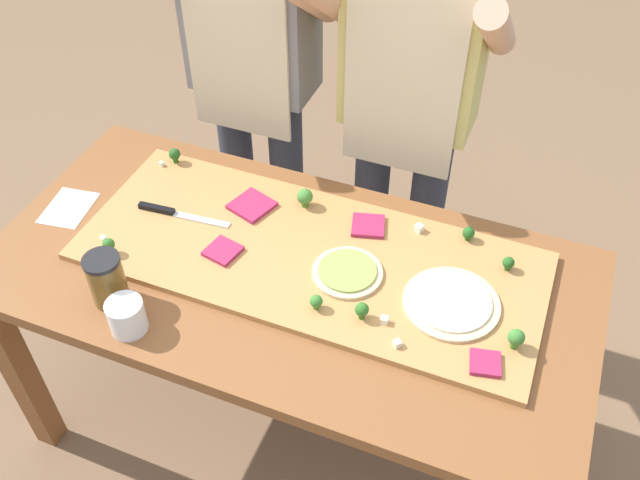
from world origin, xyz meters
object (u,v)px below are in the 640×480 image
(prep_table, at_px, (288,297))
(pizza_slice_near_right, at_px, (368,226))
(chefs_knife, at_px, (171,212))
(broccoli_floret_front_left, at_px, (175,155))
(pizza_slice_near_left, at_px, (485,363))
(flour_cup, at_px, (127,318))
(broccoli_floret_front_right, at_px, (362,310))
(cheese_crumble_b, at_px, (419,228))
(broccoli_floret_center_left, at_px, (508,263))
(pizza_slice_far_left, at_px, (252,205))
(broccoli_floret_back_mid, at_px, (305,197))
(broccoli_floret_back_left, at_px, (516,338))
(recipe_note, at_px, (69,208))
(broccoli_floret_center_right, at_px, (468,233))
(cook_right, at_px, (409,93))
(broccoli_floret_front_mid, at_px, (109,245))
(pizza_whole_pesto_green, at_px, (347,272))
(sauce_jar, at_px, (107,280))
(pizza_whole_cheese_artichoke, at_px, (451,303))
(cheese_crumble_d, at_px, (384,320))
(broccoli_floret_back_right, at_px, (316,302))
(cheese_crumble_a, at_px, (103,239))
(cheese_crumble_c, at_px, (162,164))
(pizza_slice_far_right, at_px, (223,251))
(cheese_crumble_e, at_px, (397,343))

(prep_table, distance_m, pizza_slice_near_right, 0.30)
(chefs_knife, height_order, broccoli_floret_front_left, broccoli_floret_front_left)
(pizza_slice_near_left, bearing_deg, flour_cup, -166.48)
(broccoli_floret_front_right, xyz_separation_m, cheese_crumble_b, (0.05, 0.35, -0.02))
(pizza_slice_near_left, relative_size, broccoli_floret_center_left, 1.72)
(pizza_slice_far_left, height_order, broccoli_floret_back_mid, broccoli_floret_back_mid)
(broccoli_floret_back_left, bearing_deg, cheese_crumble_b, 136.51)
(pizza_slice_far_left, xyz_separation_m, broccoli_floret_back_mid, (0.14, 0.06, 0.03))
(broccoli_floret_center_left, bearing_deg, recipe_note, -170.34)
(broccoli_floret_center_right, xyz_separation_m, cook_right, (-0.29, 0.35, 0.17))
(prep_table, distance_m, pizza_slice_far_left, 0.29)
(broccoli_floret_front_mid, bearing_deg, pizza_whole_pesto_green, 14.82)
(pizza_slice_near_left, relative_size, sauce_jar, 0.48)
(pizza_slice_far_left, relative_size, cheese_crumble_b, 5.29)
(pizza_whole_cheese_artichoke, distance_m, cheese_crumble_d, 0.18)
(broccoli_floret_back_right, relative_size, broccoli_floret_center_left, 1.03)
(cheese_crumble_b, bearing_deg, cheese_crumble_a, -155.55)
(chefs_knife, bearing_deg, prep_table, -9.62)
(prep_table, distance_m, pizza_slice_near_left, 0.58)
(broccoli_floret_center_left, bearing_deg, broccoli_floret_back_mid, 176.43)
(cheese_crumble_c, bearing_deg, pizza_whole_pesto_green, -17.36)
(broccoli_floret_back_left, bearing_deg, pizza_slice_far_right, 178.22)
(pizza_whole_cheese_artichoke, relative_size, broccoli_floret_center_right, 5.86)
(broccoli_floret_back_right, bearing_deg, cook_right, 89.52)
(flour_cup, bearing_deg, broccoli_floret_back_mid, 67.35)
(broccoli_floret_front_left, bearing_deg, sauce_jar, -76.97)
(pizza_whole_pesto_green, height_order, pizza_slice_far_left, pizza_whole_pesto_green)
(broccoli_floret_front_mid, relative_size, cheese_crumble_a, 3.23)
(pizza_slice_far_right, height_order, cheese_crumble_c, cheese_crumble_c)
(broccoli_floret_center_right, bearing_deg, cook_right, 129.51)
(prep_table, bearing_deg, pizza_slice_far_right, -174.22)
(pizza_slice_near_right, distance_m, broccoli_floret_front_mid, 0.71)
(broccoli_floret_back_mid, bearing_deg, cheese_crumble_d, -43.31)
(broccoli_floret_front_left, distance_m, recipe_note, 0.35)
(broccoli_floret_back_right, height_order, broccoli_floret_front_left, broccoli_floret_front_left)
(pizza_slice_near_left, relative_size, recipe_note, 0.44)
(pizza_whole_cheese_artichoke, xyz_separation_m, cheese_crumble_e, (-0.09, -0.17, 0.00))
(cook_right, bearing_deg, broccoli_floret_back_right, -90.48)
(prep_table, xyz_separation_m, pizza_slice_near_left, (0.56, -0.12, 0.13))
(cheese_crumble_d, height_order, flour_cup, flour_cup)
(pizza_slice_far_left, relative_size, cheese_crumble_e, 6.45)
(cheese_crumble_a, height_order, cheese_crumble_c, cheese_crumble_a)
(broccoli_floret_back_left, bearing_deg, sauce_jar, -167.69)
(cheese_crumble_a, bearing_deg, prep_table, 11.18)
(pizza_slice_near_left, bearing_deg, pizza_slice_near_right, 139.88)
(pizza_whole_cheese_artichoke, xyz_separation_m, cheese_crumble_a, (-0.95, -0.13, 0.00))
(broccoli_floret_front_right, distance_m, cheese_crumble_c, 0.85)
(broccoli_floret_back_right, bearing_deg, broccoli_floret_back_mid, 116.83)
(cheese_crumble_d, bearing_deg, pizza_slice_far_right, 171.87)
(cheese_crumble_a, bearing_deg, pizza_slice_far_left, 41.23)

